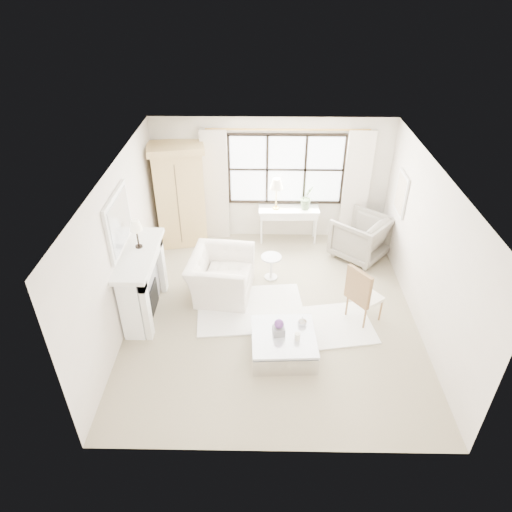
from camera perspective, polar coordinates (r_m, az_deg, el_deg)
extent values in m
plane|color=tan|center=(8.26, 2.01, -7.05)|extent=(5.50, 5.50, 0.00)
plane|color=white|center=(6.83, 2.46, 10.47)|extent=(5.50, 5.50, 0.00)
plane|color=silver|center=(9.89, 1.96, 9.48)|extent=(5.00, 0.00, 5.00)
plane|color=white|center=(5.35, 2.69, -15.18)|extent=(5.00, 0.00, 5.00)
plane|color=silver|center=(7.81, -16.46, 1.00)|extent=(0.00, 5.50, 5.50)
plane|color=beige|center=(7.92, 20.60, 0.66)|extent=(0.00, 5.50, 5.50)
cube|color=white|center=(9.78, 3.78, 10.74)|extent=(2.40, 0.02, 1.50)
cylinder|color=#B5863E|center=(9.42, 3.99, 15.49)|extent=(3.30, 0.04, 0.04)
cube|color=beige|center=(9.89, -5.09, 8.65)|extent=(0.55, 0.10, 2.47)
cube|color=white|center=(10.04, 12.39, 8.36)|extent=(0.55, 0.10, 2.47)
cube|color=white|center=(8.16, -14.22, -3.51)|extent=(0.34, 1.50, 1.18)
cube|color=#B3B3BA|center=(8.16, -13.01, -3.87)|extent=(0.03, 1.22, 0.97)
cube|color=black|center=(8.28, -12.76, -5.03)|extent=(0.06, 0.52, 0.50)
cube|color=white|center=(7.80, -14.56, 0.19)|extent=(0.58, 1.66, 0.08)
cube|color=white|center=(7.56, -16.83, 4.14)|extent=(0.05, 1.15, 0.95)
cube|color=silver|center=(7.55, -16.61, 4.14)|extent=(0.02, 1.00, 0.80)
cube|color=silver|center=(9.24, 17.71, 7.43)|extent=(0.04, 0.62, 0.82)
cube|color=beige|center=(9.23, 17.59, 7.43)|extent=(0.01, 0.52, 0.72)
cylinder|color=black|center=(7.91, -14.42, 1.18)|extent=(0.12, 0.12, 0.03)
cylinder|color=black|center=(7.83, -14.58, 2.20)|extent=(0.03, 0.03, 0.30)
cone|color=#FCF0CE|center=(7.71, -14.83, 3.73)|extent=(0.22, 0.22, 0.18)
cube|color=tan|center=(9.87, -9.44, 7.07)|extent=(1.10, 0.78, 2.10)
cube|color=tan|center=(9.44, -10.07, 13.17)|extent=(1.23, 0.90, 0.14)
cube|color=white|center=(9.97, 4.10, 5.35)|extent=(1.25, 0.43, 0.14)
cube|color=white|center=(9.93, 4.12, 5.81)|extent=(1.31, 0.47, 0.06)
cylinder|color=#A7883A|center=(9.89, 2.50, 6.03)|extent=(0.14, 0.14, 0.03)
cylinder|color=#A7883A|center=(9.78, 2.53, 7.31)|extent=(0.02, 0.02, 0.46)
cone|color=#F6E6C9|center=(9.64, 2.58, 9.02)|extent=(0.28, 0.28, 0.22)
imported|color=#5E7850|center=(9.83, 6.39, 7.29)|extent=(0.36, 0.34, 0.53)
cylinder|color=silver|center=(9.08, 1.87, -2.65)|extent=(0.26, 0.26, 0.03)
cylinder|color=silver|center=(8.94, 1.90, -1.43)|extent=(0.06, 0.06, 0.44)
cylinder|color=silver|center=(8.81, 1.93, -0.15)|extent=(0.40, 0.40, 0.03)
cube|color=white|center=(8.30, -0.68, -6.65)|extent=(2.02, 1.52, 0.03)
cube|color=white|center=(8.07, 9.15, -8.58)|extent=(1.62, 1.32, 0.03)
imported|color=white|center=(8.49, -4.43, -2.40)|extent=(1.24, 1.37, 0.81)
imported|color=gray|center=(9.75, 12.90, 2.33)|extent=(1.41, 1.40, 0.92)
cube|color=white|center=(8.07, 13.52, -5.03)|extent=(0.66, 0.66, 0.07)
cube|color=olive|center=(7.74, 12.66, -3.81)|extent=(0.32, 0.42, 0.60)
cube|color=silver|center=(7.43, 3.43, -11.07)|extent=(1.05, 1.05, 0.32)
cube|color=silver|center=(7.29, 3.48, -9.95)|extent=(1.05, 1.05, 0.04)
cube|color=gray|center=(7.25, 2.86, -9.30)|extent=(0.20, 0.20, 0.13)
sphere|color=#60317C|center=(7.15, 2.89, -8.46)|extent=(0.15, 0.15, 0.15)
cylinder|color=white|center=(7.18, 5.19, -10.00)|extent=(0.09, 0.09, 0.12)
imported|color=silver|center=(7.43, 5.81, -8.09)|extent=(0.15, 0.15, 0.15)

